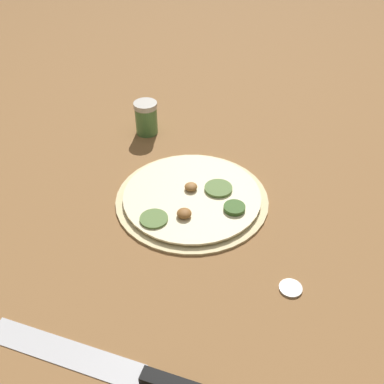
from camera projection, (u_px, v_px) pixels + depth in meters
name	position (u px, v px, depth m)	size (l,w,h in m)	color
ground_plane	(192.00, 200.00, 0.86)	(3.00, 3.00, 0.00)	olive
pizza	(192.00, 197.00, 0.86)	(0.29, 0.29, 0.03)	beige
knife	(129.00, 372.00, 0.59)	(0.31, 0.14, 0.02)	silver
spice_jar	(146.00, 118.00, 1.03)	(0.05, 0.05, 0.08)	#4C7F42
loose_cap	(291.00, 287.00, 0.69)	(0.04, 0.04, 0.01)	beige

